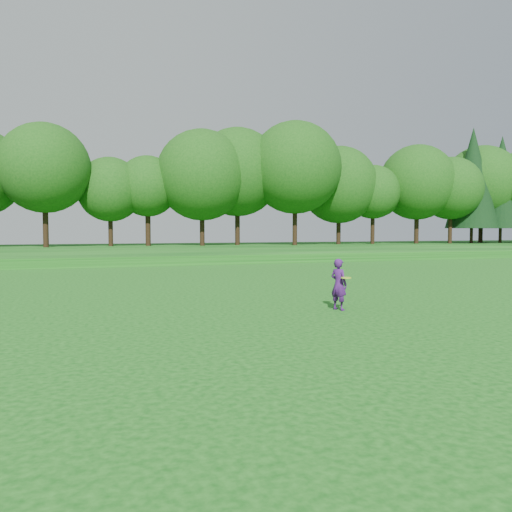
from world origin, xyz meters
name	(u,v)px	position (x,y,z in m)	size (l,w,h in m)	color
ground	(258,320)	(0.00, 0.00, 0.00)	(140.00, 140.00, 0.00)	#0E480F
berm	(130,251)	(0.00, 34.00, 0.30)	(130.00, 30.00, 0.60)	#0E480F
walking_path	(151,265)	(0.00, 20.00, 0.02)	(130.00, 1.60, 0.04)	gray
treeline	(126,168)	(0.00, 38.00, 8.10)	(104.00, 7.00, 15.00)	#134710
woman	(339,284)	(2.60, 0.75, 0.71)	(0.51, 0.72, 1.41)	#451665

